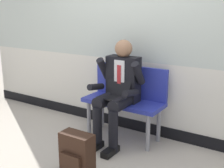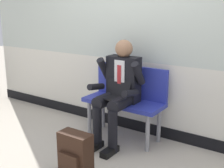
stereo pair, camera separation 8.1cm
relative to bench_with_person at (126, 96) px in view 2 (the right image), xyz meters
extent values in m
plane|color=#B2A899|center=(-0.07, -0.30, -0.54)|extent=(18.00, 18.00, 0.00)
cube|color=silver|center=(-0.07, 0.28, 0.01)|extent=(5.27, 0.12, 0.80)
cube|color=black|center=(-0.07, 0.28, -0.47)|extent=(5.27, 0.14, 0.15)
cube|color=#28339E|center=(0.00, -0.07, -0.06)|extent=(1.01, 0.42, 0.05)
cube|color=#28339E|center=(0.00, 0.11, 0.17)|extent=(1.01, 0.04, 0.41)
cylinder|color=gray|center=(-0.42, -0.22, -0.31)|extent=(0.05, 0.05, 0.45)
cylinder|color=gray|center=(-0.42, 0.08, -0.31)|extent=(0.05, 0.05, 0.45)
cylinder|color=gray|center=(0.42, -0.22, -0.31)|extent=(0.05, 0.05, 0.45)
cylinder|color=gray|center=(0.42, 0.08, -0.31)|extent=(0.05, 0.05, 0.45)
cylinder|color=black|center=(-0.11, -0.28, 0.01)|extent=(0.15, 0.40, 0.15)
cylinder|color=black|center=(-0.11, -0.47, -0.29)|extent=(0.11, 0.11, 0.50)
cube|color=black|center=(-0.11, -0.53, -0.50)|extent=(0.10, 0.26, 0.07)
cylinder|color=black|center=(0.11, -0.28, 0.01)|extent=(0.15, 0.40, 0.15)
cylinder|color=black|center=(0.11, -0.47, -0.29)|extent=(0.11, 0.11, 0.50)
cube|color=black|center=(0.11, -0.53, -0.50)|extent=(0.10, 0.26, 0.07)
cube|color=black|center=(0.00, -0.07, 0.24)|extent=(0.40, 0.18, 0.55)
cube|color=silver|center=(0.00, -0.17, 0.29)|extent=(0.14, 0.01, 0.39)
cube|color=#B22328|center=(0.00, -0.17, 0.26)|extent=(0.05, 0.01, 0.33)
sphere|color=#9E7051|center=(0.00, -0.07, 0.61)|extent=(0.21, 0.21, 0.21)
cylinder|color=black|center=(-0.24, -0.14, 0.35)|extent=(0.09, 0.25, 0.30)
cylinder|color=black|center=(-0.24, -0.31, 0.15)|extent=(0.08, 0.27, 0.12)
cylinder|color=black|center=(0.24, -0.14, 0.35)|extent=(0.09, 0.25, 0.30)
cylinder|color=black|center=(0.24, -0.31, 0.15)|extent=(0.08, 0.27, 0.12)
cube|color=black|center=(0.00, -0.31, 0.06)|extent=(0.32, 0.22, 0.02)
cube|color=black|center=(0.00, -0.18, 0.17)|extent=(0.32, 0.08, 0.21)
cube|color=#331E14|center=(0.06, -1.06, -0.32)|extent=(0.33, 0.17, 0.44)
cube|color=#331E14|center=(0.06, -1.16, -0.38)|extent=(0.23, 0.04, 0.22)
camera|label=1|loc=(1.77, -3.07, 1.09)|focal=47.29mm
camera|label=2|loc=(1.84, -3.03, 1.09)|focal=47.29mm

